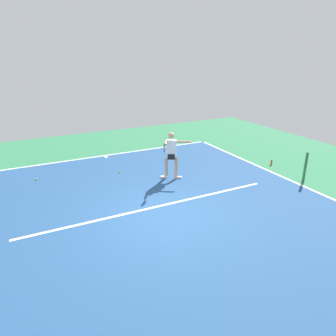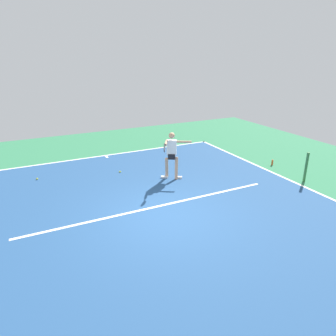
# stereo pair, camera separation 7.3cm
# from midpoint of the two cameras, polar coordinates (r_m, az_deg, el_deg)

# --- Properties ---
(ground_plane) EXTENTS (20.94, 20.94, 0.00)m
(ground_plane) POSITION_cam_midpoint_polar(r_m,az_deg,el_deg) (8.71, -1.01, -8.72)
(ground_plane) COLOR #2D754C
(court_surface) EXTENTS (10.33, 12.04, 0.00)m
(court_surface) POSITION_cam_midpoint_polar(r_m,az_deg,el_deg) (8.71, -1.01, -8.71)
(court_surface) COLOR navy
(court_surface) RESTS_ON ground_plane
(court_line_baseline_near) EXTENTS (10.33, 0.10, 0.01)m
(court_line_baseline_near) POSITION_cam_midpoint_polar(r_m,az_deg,el_deg) (13.91, -11.77, 2.25)
(court_line_baseline_near) COLOR white
(court_line_baseline_near) RESTS_ON ground_plane
(court_line_sideline_left) EXTENTS (0.10, 12.04, 0.01)m
(court_line_sideline_left) POSITION_cam_midpoint_polar(r_m,az_deg,el_deg) (11.64, 22.33, -2.53)
(court_line_sideline_left) COLOR white
(court_line_sideline_left) RESTS_ON ground_plane
(court_line_service) EXTENTS (7.75, 0.10, 0.01)m
(court_line_service) POSITION_cam_midpoint_polar(r_m,az_deg,el_deg) (9.16, -2.54, -7.18)
(court_line_service) COLOR white
(court_line_service) RESTS_ON ground_plane
(court_line_centre_mark) EXTENTS (0.10, 0.30, 0.01)m
(court_line_centre_mark) POSITION_cam_midpoint_polar(r_m,az_deg,el_deg) (13.73, -11.54, 2.02)
(court_line_centre_mark) COLOR white
(court_line_centre_mark) RESTS_ON ground_plane
(net_post) EXTENTS (0.09, 0.09, 1.07)m
(net_post) POSITION_cam_midpoint_polar(r_m,az_deg,el_deg) (11.72, 23.82, 0.19)
(net_post) COLOR #38753D
(net_post) RESTS_ON ground_plane
(tennis_player) EXTENTS (1.29, 1.04, 1.70)m
(tennis_player) POSITION_cam_midpoint_polar(r_m,az_deg,el_deg) (10.81, 0.43, 2.81)
(tennis_player) COLOR tan
(tennis_player) RESTS_ON ground_plane
(tennis_ball_near_service_line) EXTENTS (0.07, 0.07, 0.07)m
(tennis_ball_near_service_line) POSITION_cam_midpoint_polar(r_m,az_deg,el_deg) (11.82, -9.08, -0.70)
(tennis_ball_near_service_line) COLOR yellow
(tennis_ball_near_service_line) RESTS_ON ground_plane
(tennis_ball_far_corner) EXTENTS (0.07, 0.07, 0.07)m
(tennis_ball_far_corner) POSITION_cam_midpoint_polar(r_m,az_deg,el_deg) (11.97, -23.24, -1.91)
(tennis_ball_far_corner) COLOR yellow
(tennis_ball_far_corner) RESTS_ON ground_plane
(water_bottle) EXTENTS (0.07, 0.07, 0.22)m
(water_bottle) POSITION_cam_midpoint_polar(r_m,az_deg,el_deg) (13.13, 18.38, 1.01)
(water_bottle) COLOR #D84C1E
(water_bottle) RESTS_ON ground_plane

